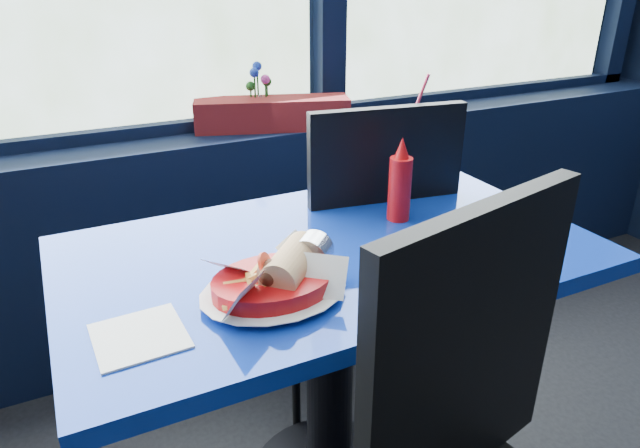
{
  "coord_description": "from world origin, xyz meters",
  "views": [
    {
      "loc": [
        -0.24,
        0.97,
        1.34
      ],
      "look_at": [
        0.26,
        1.98,
        0.82
      ],
      "focal_mm": 32.0,
      "sensor_mm": 36.0,
      "label": 1
    }
  ],
  "objects": [
    {
      "name": "food_basket",
      "position": [
        0.11,
        1.86,
        0.78
      ],
      "size": [
        0.31,
        0.31,
        0.09
      ],
      "rotation": [
        0.0,
        0.0,
        0.36
      ],
      "color": "#B30B0E",
      "rests_on": "near_table"
    },
    {
      "name": "window_sill",
      "position": [
        0.0,
        2.87,
        0.4
      ],
      "size": [
        5.0,
        0.26,
        0.8
      ],
      "primitive_type": "cube",
      "color": "black",
      "rests_on": "ground"
    },
    {
      "name": "near_table",
      "position": [
        0.3,
        2.0,
        0.57
      ],
      "size": [
        1.2,
        0.7,
        0.75
      ],
      "color": "black",
      "rests_on": "ground"
    },
    {
      "name": "ketchup_bottle",
      "position": [
        0.52,
        2.07,
        0.84
      ],
      "size": [
        0.06,
        0.06,
        0.21
      ],
      "color": "#B30B0E",
      "rests_on": "near_table"
    },
    {
      "name": "planter_box",
      "position": [
        0.5,
        2.84,
        0.85
      ],
      "size": [
        0.56,
        0.3,
        0.11
      ],
      "primitive_type": "cube",
      "rotation": [
        0.0,
        0.0,
        -0.32
      ],
      "color": "maroon",
      "rests_on": "window_sill"
    },
    {
      "name": "soda_cup",
      "position": [
        0.66,
        2.24,
        0.83
      ],
      "size": [
        0.1,
        0.1,
        0.33
      ],
      "rotation": [
        0.0,
        0.0,
        0.03
      ],
      "color": "navy",
      "rests_on": "near_table"
    },
    {
      "name": "chair_near_back",
      "position": [
        0.54,
        2.31,
        0.58
      ],
      "size": [
        0.52,
        0.52,
        1.01
      ],
      "rotation": [
        0.0,
        0.0,
        2.99
      ],
      "color": "black",
      "rests_on": "ground"
    },
    {
      "name": "flower_vase",
      "position": [
        0.47,
        2.89,
        0.87
      ],
      "size": [
        0.13,
        0.13,
        0.23
      ],
      "rotation": [
        0.0,
        0.0,
        0.22
      ],
      "color": "silver",
      "rests_on": "window_sill"
    },
    {
      "name": "napkin",
      "position": [
        -0.16,
        1.84,
        0.75
      ],
      "size": [
        0.16,
        0.16,
        0.0
      ],
      "primitive_type": "cube",
      "rotation": [
        0.0,
        0.0,
        0.04
      ],
      "color": "white",
      "rests_on": "near_table"
    }
  ]
}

